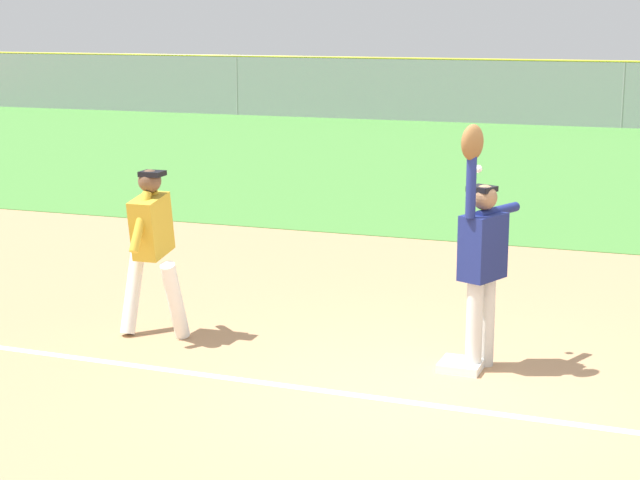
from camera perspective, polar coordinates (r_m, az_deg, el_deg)
name	(u,v)px	position (r m, az deg, el deg)	size (l,w,h in m)	color
ground_plane	(428,394)	(9.22, 5.85, -8.32)	(72.82, 72.82, 0.00)	tan
outfield_grass	(593,167)	(23.34, 14.57, 3.84)	(48.39, 16.88, 0.01)	#478438
chalk_foul_line	(35,352)	(10.62, -15.18, -5.89)	(12.00, 0.10, 0.01)	white
first_base	(461,365)	(9.85, 7.65, -6.76)	(0.38, 0.38, 0.08)	white
fielder	(482,250)	(9.63, 8.76, -0.56)	(0.45, 0.87, 2.28)	silver
runner	(152,241)	(10.62, -9.11, -0.06)	(0.72, 0.84, 1.72)	white
baseball	(478,169)	(9.93, 8.58, 3.84)	(0.07, 0.07, 0.07)	white
outfield_fence	(623,95)	(31.62, 16.12, 7.59)	(48.47, 0.08, 1.93)	#93999E
parked_car_black	(431,92)	(35.85, 6.06, 8.01)	(4.59, 2.52, 1.25)	black
parked_car_tan	(629,97)	(34.58, 16.40, 7.44)	(4.50, 2.32, 1.25)	tan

